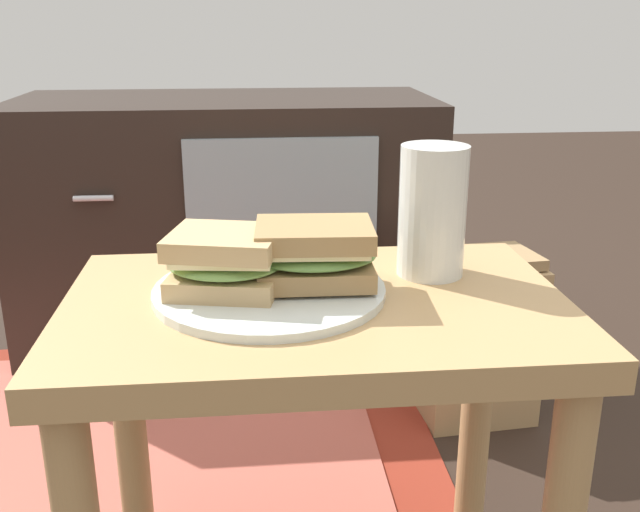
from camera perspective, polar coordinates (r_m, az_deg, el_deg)
side_table at (r=0.84m, az=-0.30°, el=-9.16°), size 0.56×0.36×0.46m
tv_cabinet at (r=1.75m, az=-7.19°, el=2.88°), size 0.96×0.46×0.58m
area_rug at (r=1.47m, az=-16.53°, el=-13.19°), size 1.23×0.77×0.01m
plate at (r=0.81m, az=-4.02°, el=-2.76°), size 0.26×0.26×0.01m
sandwich_front at (r=0.80m, az=-7.53°, el=-0.43°), size 0.14×0.13×0.07m
sandwich_back at (r=0.80m, az=-0.68°, el=0.21°), size 0.14×0.11×0.07m
beer_glass at (r=0.87m, az=8.89°, el=3.25°), size 0.08×0.08×0.16m
paper_bag at (r=1.45m, az=12.23°, el=-6.17°), size 0.23×0.19×0.34m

